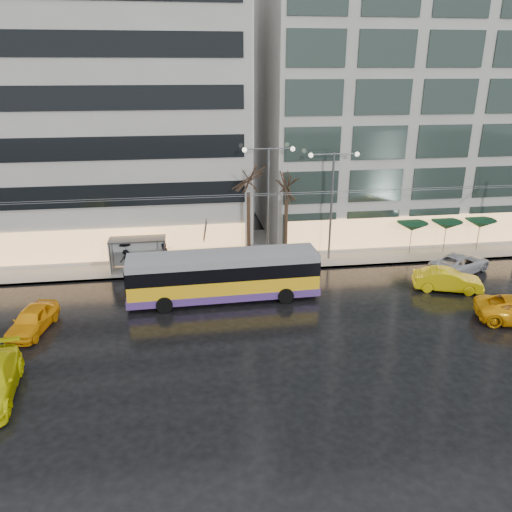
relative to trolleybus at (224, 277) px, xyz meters
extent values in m
plane|color=black|center=(2.00, -4.70, -1.58)|extent=(140.00, 140.00, 0.00)
cube|color=gray|center=(4.00, 9.30, -1.51)|extent=(80.00, 10.00, 0.15)
cube|color=slate|center=(4.00, 4.35, -1.51)|extent=(80.00, 0.10, 0.15)
cube|color=#9F9D98|center=(-14.00, 14.30, 9.57)|extent=(34.00, 14.00, 22.00)
cube|color=#9F9D98|center=(21.00, 14.30, 11.07)|extent=(32.00, 14.00, 25.00)
cube|color=yellow|center=(0.00, 0.00, -0.49)|extent=(12.56, 2.96, 1.56)
cube|color=#553585|center=(0.00, 0.00, -1.01)|extent=(12.61, 3.00, 0.52)
cube|color=black|center=(0.00, 0.00, 0.66)|extent=(12.59, 2.98, 0.94)
cube|color=gray|center=(0.00, 0.00, 1.39)|extent=(12.56, 2.96, 0.52)
cube|color=black|center=(6.28, 0.18, 0.50)|extent=(0.13, 2.40, 1.35)
cube|color=black|center=(-6.28, -0.18, 0.50)|extent=(0.13, 2.40, 1.35)
cylinder|color=black|center=(3.92, 1.41, -1.06)|extent=(1.05, 0.39, 1.04)
cylinder|color=black|center=(3.99, -1.19, -1.06)|extent=(1.05, 0.39, 1.04)
cylinder|color=black|center=(-3.99, 1.19, -1.06)|extent=(1.05, 0.39, 1.04)
cylinder|color=black|center=(-3.92, -1.41, -1.06)|extent=(1.05, 0.39, 1.04)
cylinder|color=#595B60|center=(-1.07, 0.96, 2.90)|extent=(0.17, 3.87, 2.74)
cylinder|color=#595B60|center=(-1.08, 1.48, 2.90)|extent=(0.17, 3.87, 2.74)
cylinder|color=#595B60|center=(3.00, 1.05, 5.22)|extent=(42.00, 0.04, 0.04)
cylinder|color=#595B60|center=(3.00, 1.55, 5.22)|extent=(42.00, 0.04, 0.04)
cube|color=#595B60|center=(-6.00, 5.80, 1.02)|extent=(4.20, 1.60, 0.12)
cube|color=silver|center=(-6.00, 6.50, -0.23)|extent=(4.00, 0.05, 2.20)
cube|color=white|center=(-8.05, 5.80, -0.23)|extent=(0.10, 1.40, 2.20)
cylinder|color=#595B60|center=(-8.00, 5.10, -0.23)|extent=(0.10, 0.10, 2.40)
cylinder|color=#595B60|center=(-8.00, 6.50, -0.23)|extent=(0.10, 0.10, 2.40)
cylinder|color=#595B60|center=(-4.00, 5.10, -0.23)|extent=(0.10, 0.10, 2.40)
cylinder|color=#595B60|center=(-4.00, 6.50, -0.23)|extent=(0.10, 0.10, 2.40)
cylinder|color=#595B60|center=(4.00, 6.10, 3.07)|extent=(0.18, 0.18, 9.00)
cylinder|color=#595B60|center=(3.10, 6.10, 7.47)|extent=(1.80, 0.10, 0.10)
cylinder|color=#595B60|center=(4.90, 6.10, 7.47)|extent=(1.80, 0.10, 0.10)
sphere|color=#FFF2CC|center=(2.20, 6.10, 7.42)|extent=(0.36, 0.36, 0.36)
sphere|color=#FFF2CC|center=(5.80, 6.10, 7.42)|extent=(0.36, 0.36, 0.36)
cylinder|color=#595B60|center=(9.00, 6.10, 2.82)|extent=(0.18, 0.18, 8.50)
cylinder|color=#595B60|center=(8.10, 6.10, 6.97)|extent=(1.80, 0.10, 0.10)
cylinder|color=#595B60|center=(9.90, 6.10, 6.97)|extent=(1.80, 0.10, 0.10)
sphere|color=#FFF2CC|center=(7.20, 6.10, 6.92)|extent=(0.36, 0.36, 0.36)
sphere|color=#FFF2CC|center=(10.80, 6.10, 6.92)|extent=(0.36, 0.36, 0.36)
cylinder|color=black|center=(2.50, 6.30, 1.37)|extent=(0.28, 0.28, 5.60)
cylinder|color=black|center=(5.50, 6.50, 1.02)|extent=(0.28, 0.28, 4.90)
cylinder|color=#595B60|center=(16.00, 6.30, -0.33)|extent=(0.06, 0.06, 2.20)
cone|color=#0E361F|center=(16.00, 6.30, 0.87)|extent=(2.50, 2.50, 0.70)
cylinder|color=#595B60|center=(19.00, 6.30, -0.33)|extent=(0.06, 0.06, 2.20)
cone|color=#0E361F|center=(19.00, 6.30, 0.87)|extent=(2.50, 2.50, 0.70)
cylinder|color=#595B60|center=(22.00, 6.30, -0.33)|extent=(0.06, 0.06, 2.20)
cone|color=#0E361F|center=(22.00, 6.30, 0.87)|extent=(2.50, 2.50, 0.70)
imported|color=#FFA90D|center=(-11.55, -2.75, -0.84)|extent=(2.56, 4.61, 1.48)
imported|color=yellow|center=(15.58, -0.78, -0.82)|extent=(4.93, 3.05, 1.53)
imported|color=silver|center=(18.22, 2.24, -0.85)|extent=(5.80, 4.60, 1.47)
imported|color=black|center=(-3.65, 4.70, -0.55)|extent=(0.69, 0.49, 1.77)
imported|color=#D8487B|center=(-3.65, 4.70, 0.32)|extent=(1.06, 1.08, 0.88)
imported|color=black|center=(-4.14, 6.35, -0.51)|extent=(1.13, 1.12, 1.84)
imported|color=black|center=(-6.99, 6.21, -0.69)|extent=(1.07, 0.76, 1.49)
imported|color=black|center=(-6.99, 6.21, 0.32)|extent=(0.99, 0.99, 0.72)
camera|label=1|loc=(-2.20, -30.48, 13.08)|focal=35.00mm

